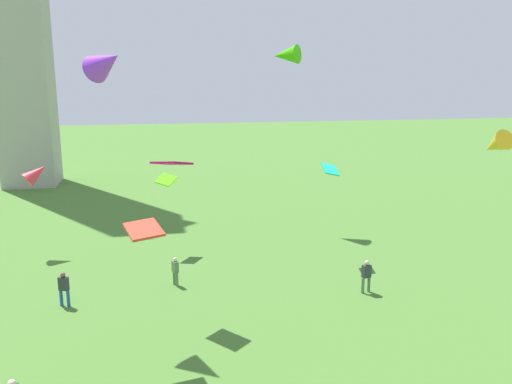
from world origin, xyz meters
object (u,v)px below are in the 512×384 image
at_px(kite_flying_0, 286,55).
at_px(kite_flying_8, 330,169).
at_px(kite_flying_5, 36,173).
at_px(kite_flying_2, 171,163).
at_px(person_2, 366,274).
at_px(person_3, 175,270).
at_px(kite_flying_7, 166,180).
at_px(kite_flying_10, 496,145).
at_px(kite_flying_9, 106,63).
at_px(kite_flying_6, 144,229).
at_px(person_0, 64,287).

distance_m(kite_flying_0, kite_flying_8, 11.01).
bearing_deg(kite_flying_5, kite_flying_0, -102.79).
bearing_deg(kite_flying_2, person_2, 54.11).
distance_m(person_3, kite_flying_7, 6.94).
distance_m(kite_flying_7, kite_flying_10, 18.99).
xyz_separation_m(kite_flying_9, kite_flying_10, (19.30, 0.95, -4.05)).
distance_m(kite_flying_8, kite_flying_10, 9.02).
bearing_deg(kite_flying_9, kite_flying_10, -37.44).
relative_size(kite_flying_6, kite_flying_8, 1.56).
xyz_separation_m(kite_flying_7, kite_flying_10, (16.80, -8.40, 2.82)).
distance_m(person_2, kite_flying_10, 9.56).
bearing_deg(person_0, kite_flying_0, -113.63).
height_order(kite_flying_7, kite_flying_10, kite_flying_10).
distance_m(person_3, kite_flying_8, 10.77).
height_order(person_0, kite_flying_8, kite_flying_8).
xyz_separation_m(person_3, kite_flying_2, (-0.12, -3.32, 6.30)).
bearing_deg(kite_flying_5, person_2, -145.13).
xyz_separation_m(kite_flying_0, kite_flying_2, (-8.91, -14.31, -5.30)).
xyz_separation_m(kite_flying_7, kite_flying_8, (9.56, -3.38, 0.91)).
bearing_deg(kite_flying_10, kite_flying_0, -61.62).
xyz_separation_m(kite_flying_6, kite_flying_9, (-1.28, 4.10, 6.11)).
relative_size(person_2, kite_flying_10, 0.92).
bearing_deg(kite_flying_0, kite_flying_6, 12.78).
bearing_deg(kite_flying_9, kite_flying_6, -112.93).
bearing_deg(kite_flying_6, person_2, 99.47).
bearing_deg(kite_flying_0, kite_flying_7, -18.56).
height_order(kite_flying_5, kite_flying_8, kite_flying_5).
xyz_separation_m(kite_flying_5, kite_flying_7, (7.89, -1.44, -0.44)).
bearing_deg(person_3, kite_flying_8, -98.41).
distance_m(kite_flying_0, kite_flying_6, 22.36).
bearing_deg(person_2, kite_flying_0, 78.72).
bearing_deg(kite_flying_8, kite_flying_9, 120.94).
bearing_deg(kite_flying_8, person_2, -172.64).
xyz_separation_m(person_0, kite_flying_10, (22.07, -1.03, 6.52)).
relative_size(person_0, kite_flying_10, 0.92).
bearing_deg(person_0, kite_flying_6, 148.62).
bearing_deg(person_3, kite_flying_10, -121.74).
distance_m(person_3, kite_flying_0, 18.23).
distance_m(kite_flying_6, kite_flying_7, 13.53).
distance_m(person_0, kite_flying_6, 8.56).
relative_size(kite_flying_0, kite_flying_7, 1.48).
bearing_deg(person_3, person_0, 83.04).
relative_size(kite_flying_2, kite_flying_7, 1.25).
bearing_deg(kite_flying_0, person_3, 2.76).
relative_size(kite_flying_6, kite_flying_10, 1.03).
relative_size(person_0, kite_flying_2, 0.88).
bearing_deg(kite_flying_7, kite_flying_2, -154.13).
distance_m(person_0, kite_flying_2, 8.36).
height_order(kite_flying_0, kite_flying_9, kite_flying_0).
relative_size(kite_flying_7, kite_flying_8, 1.27).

